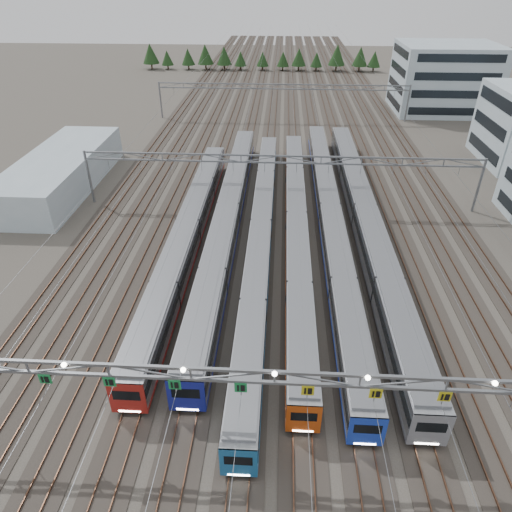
# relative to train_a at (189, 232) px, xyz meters

# --- Properties ---
(ground) EXTENTS (400.00, 400.00, 0.00)m
(ground) POSITION_rel_train_a_xyz_m (11.25, -27.95, -2.16)
(ground) COLOR #47423A
(ground) RESTS_ON ground
(track_bed) EXTENTS (54.00, 260.00, 5.42)m
(track_bed) POSITION_rel_train_a_xyz_m (11.25, 72.05, -0.67)
(track_bed) COLOR #2D2823
(track_bed) RESTS_ON ground
(train_a) EXTENTS (2.93, 52.37, 3.82)m
(train_a) POSITION_rel_train_a_xyz_m (0.00, 0.00, 0.00)
(train_a) COLOR black
(train_a) RESTS_ON ground
(train_b) EXTENTS (3.00, 60.98, 3.91)m
(train_b) POSITION_rel_train_a_xyz_m (4.50, 4.72, 0.05)
(train_b) COLOR black
(train_b) RESTS_ON ground
(train_c) EXTENTS (2.63, 64.31, 3.42)m
(train_c) POSITION_rel_train_a_xyz_m (9.00, 1.22, -0.20)
(train_c) COLOR black
(train_c) RESTS_ON ground
(train_d) EXTENTS (2.65, 61.45, 3.45)m
(train_d) POSITION_rel_train_a_xyz_m (13.50, 3.55, -0.19)
(train_d) COLOR black
(train_d) RESTS_ON ground
(train_e) EXTENTS (2.72, 68.25, 3.54)m
(train_e) POSITION_rel_train_a_xyz_m (18.00, 6.10, -0.14)
(train_e) COLOR black
(train_e) RESTS_ON ground
(train_f) EXTENTS (2.97, 66.43, 3.87)m
(train_f) POSITION_rel_train_a_xyz_m (22.50, 5.43, 0.03)
(train_f) COLOR black
(train_f) RESTS_ON ground
(gantry_near) EXTENTS (56.36, 0.61, 8.08)m
(gantry_near) POSITION_rel_train_a_xyz_m (11.20, -28.07, 4.92)
(gantry_near) COLOR slate
(gantry_near) RESTS_ON ground
(gantry_mid) EXTENTS (56.36, 0.36, 8.00)m
(gantry_mid) POSITION_rel_train_a_xyz_m (11.25, 12.05, 4.22)
(gantry_mid) COLOR slate
(gantry_mid) RESTS_ON ground
(gantry_far) EXTENTS (56.36, 0.36, 8.00)m
(gantry_far) POSITION_rel_train_a_xyz_m (11.25, 57.05, 4.22)
(gantry_far) COLOR slate
(gantry_far) RESTS_ON ground
(depot_bldg_north) EXTENTS (22.00, 18.00, 15.00)m
(depot_bldg_north) POSITION_rel_train_a_xyz_m (49.37, 67.31, 5.34)
(depot_bldg_north) COLOR #A6BCC7
(depot_bldg_north) RESTS_ON ground
(west_shed) EXTENTS (10.00, 30.00, 5.29)m
(west_shed) POSITION_rel_train_a_xyz_m (-23.45, 17.08, 0.48)
(west_shed) COLOR #A6BCC7
(west_shed) RESTS_ON ground
(treeline) EXTENTS (81.20, 5.60, 7.02)m
(treeline) POSITION_rel_train_a_xyz_m (4.05, 114.62, 2.07)
(treeline) COLOR #332114
(treeline) RESTS_ON ground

